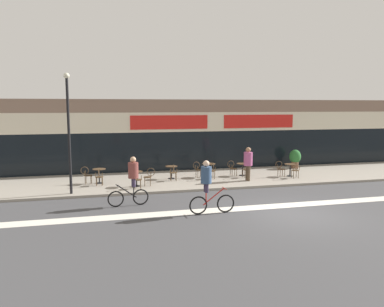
{
  "coord_description": "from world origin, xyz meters",
  "views": [
    {
      "loc": [
        -7.15,
        -12.58,
        4.1
      ],
      "look_at": [
        -2.3,
        6.9,
        1.55
      ],
      "focal_mm": 35.0,
      "sensor_mm": 36.0,
      "label": 1
    }
  ],
  "objects_px": {
    "cafe_chair_2_near": "(173,171)",
    "pedestrian_near_end": "(248,161)",
    "cafe_chair_3_side": "(198,168)",
    "cafe_chair_5_near": "(296,169)",
    "cafe_chair_4_near": "(247,168)",
    "cyclist_0": "(208,184)",
    "bistro_table_1": "(136,176)",
    "cafe_chair_5_side": "(280,168)",
    "cafe_chair_3_near": "(212,170)",
    "cafe_chair_1_side": "(149,176)",
    "cafe_chair_4_side": "(232,167)",
    "bistro_table_0": "(99,173)",
    "cafe_chair_0_side": "(87,174)",
    "cafe_chair_1_near": "(138,178)",
    "cafe_chair_0_near": "(99,176)",
    "planter_pot": "(295,158)",
    "bistro_table_2": "(171,170)",
    "bistro_table_4": "(243,167)",
    "bistro_table_3": "(209,167)",
    "bistro_table_5": "(290,168)",
    "cyclist_1": "(132,178)"
  },
  "relations": [
    {
      "from": "cafe_chair_3_side",
      "to": "cafe_chair_0_near",
      "type": "bearing_deg",
      "value": -177.38
    },
    {
      "from": "bistro_table_5",
      "to": "cafe_chair_4_near",
      "type": "distance_m",
      "value": 2.58
    },
    {
      "from": "bistro_table_2",
      "to": "cafe_chair_4_side",
      "type": "distance_m",
      "value": 3.52
    },
    {
      "from": "cafe_chair_0_near",
      "to": "cafe_chair_4_near",
      "type": "relative_size",
      "value": 1.0
    },
    {
      "from": "cafe_chair_5_side",
      "to": "pedestrian_near_end",
      "type": "xyz_separation_m",
      "value": [
        -2.22,
        -0.62,
        0.56
      ]
    },
    {
      "from": "bistro_table_0",
      "to": "cafe_chair_4_side",
      "type": "height_order",
      "value": "cafe_chair_4_side"
    },
    {
      "from": "cafe_chair_3_side",
      "to": "cafe_chair_4_side",
      "type": "relative_size",
      "value": 1.0
    },
    {
      "from": "cafe_chair_3_side",
      "to": "cafe_chair_5_near",
      "type": "relative_size",
      "value": 1.0
    },
    {
      "from": "cafe_chair_5_near",
      "to": "cafe_chair_1_side",
      "type": "bearing_deg",
      "value": 95.77
    },
    {
      "from": "bistro_table_1",
      "to": "cafe_chair_5_side",
      "type": "height_order",
      "value": "cafe_chair_5_side"
    },
    {
      "from": "bistro_table_1",
      "to": "cafe_chair_2_near",
      "type": "xyz_separation_m",
      "value": [
        2.05,
        0.88,
        -0.01
      ]
    },
    {
      "from": "bistro_table_3",
      "to": "cafe_chair_5_near",
      "type": "height_order",
      "value": "cafe_chair_5_near"
    },
    {
      "from": "cafe_chair_4_near",
      "to": "cyclist_0",
      "type": "distance_m",
      "value": 7.15
    },
    {
      "from": "cyclist_0",
      "to": "cafe_chair_5_side",
      "type": "bearing_deg",
      "value": 43.04
    },
    {
      "from": "bistro_table_0",
      "to": "cafe_chair_0_near",
      "type": "bearing_deg",
      "value": -90.76
    },
    {
      "from": "cafe_chair_0_near",
      "to": "cafe_chair_2_near",
      "type": "distance_m",
      "value": 3.88
    },
    {
      "from": "bistro_table_1",
      "to": "cafe_chair_5_side",
      "type": "distance_m",
      "value": 8.18
    },
    {
      "from": "bistro_table_1",
      "to": "bistro_table_3",
      "type": "bearing_deg",
      "value": 19.71
    },
    {
      "from": "cafe_chair_1_side",
      "to": "cafe_chair_4_side",
      "type": "height_order",
      "value": "same"
    },
    {
      "from": "cafe_chair_0_near",
      "to": "cafe_chair_3_side",
      "type": "distance_m",
      "value": 5.46
    },
    {
      "from": "cafe_chair_3_near",
      "to": "bistro_table_1",
      "type": "bearing_deg",
      "value": 99.97
    },
    {
      "from": "bistro_table_2",
      "to": "cafe_chair_0_near",
      "type": "relative_size",
      "value": 0.78
    },
    {
      "from": "bistro_table_3",
      "to": "cafe_chair_3_near",
      "type": "relative_size",
      "value": 0.85
    },
    {
      "from": "bistro_table_1",
      "to": "cafe_chair_0_near",
      "type": "distance_m",
      "value": 1.9
    },
    {
      "from": "bistro_table_4",
      "to": "bistro_table_3",
      "type": "bearing_deg",
      "value": 177.84
    },
    {
      "from": "bistro_table_2",
      "to": "cafe_chair_4_side",
      "type": "xyz_separation_m",
      "value": [
        3.52,
        -0.09,
        0.02
      ]
    },
    {
      "from": "cafe_chair_1_side",
      "to": "cafe_chair_5_side",
      "type": "xyz_separation_m",
      "value": [
        7.53,
        0.61,
        0.0
      ]
    },
    {
      "from": "bistro_table_2",
      "to": "cafe_chair_3_near",
      "type": "bearing_deg",
      "value": -16.47
    },
    {
      "from": "bistro_table_0",
      "to": "cafe_chair_1_side",
      "type": "height_order",
      "value": "cafe_chair_1_side"
    },
    {
      "from": "cafe_chair_0_near",
      "to": "planter_pot",
      "type": "height_order",
      "value": "planter_pot"
    },
    {
      "from": "bistro_table_1",
      "to": "bistro_table_5",
      "type": "height_order",
      "value": "bistro_table_1"
    },
    {
      "from": "bistro_table_2",
      "to": "pedestrian_near_end",
      "type": "relative_size",
      "value": 0.39
    },
    {
      "from": "cafe_chair_4_side",
      "to": "planter_pot",
      "type": "relative_size",
      "value": 0.75
    },
    {
      "from": "cafe_chair_0_near",
      "to": "cyclist_0",
      "type": "distance_m",
      "value": 6.97
    },
    {
      "from": "bistro_table_1",
      "to": "cafe_chair_2_near",
      "type": "distance_m",
      "value": 2.24
    },
    {
      "from": "cafe_chair_3_near",
      "to": "cafe_chair_5_near",
      "type": "xyz_separation_m",
      "value": [
        4.58,
        -0.9,
        0.0
      ]
    },
    {
      "from": "cafe_chair_3_near",
      "to": "cyclist_1",
      "type": "height_order",
      "value": "cyclist_1"
    },
    {
      "from": "bistro_table_5",
      "to": "cafe_chair_0_side",
      "type": "distance_m",
      "value": 11.23
    },
    {
      "from": "cafe_chair_3_near",
      "to": "cyclist_0",
      "type": "distance_m",
      "value": 6.32
    },
    {
      "from": "cafe_chair_2_near",
      "to": "cafe_chair_4_near",
      "type": "bearing_deg",
      "value": -86.19
    },
    {
      "from": "cafe_chair_0_near",
      "to": "cafe_chair_5_side",
      "type": "bearing_deg",
      "value": -83.53
    },
    {
      "from": "cafe_chair_2_near",
      "to": "pedestrian_near_end",
      "type": "bearing_deg",
      "value": -98.17
    },
    {
      "from": "cafe_chair_2_near",
      "to": "planter_pot",
      "type": "bearing_deg",
      "value": -70.59
    },
    {
      "from": "cafe_chair_3_side",
      "to": "cafe_chair_5_near",
      "type": "xyz_separation_m",
      "value": [
        5.2,
        -1.52,
        0.0
      ]
    },
    {
      "from": "cafe_chair_1_side",
      "to": "cafe_chair_1_near",
      "type": "bearing_deg",
      "value": 52.33
    },
    {
      "from": "cafe_chair_4_near",
      "to": "cafe_chair_4_side",
      "type": "relative_size",
      "value": 1.0
    },
    {
      "from": "bistro_table_4",
      "to": "cafe_chair_1_near",
      "type": "bearing_deg",
      "value": -161.72
    },
    {
      "from": "bistro_table_2",
      "to": "cafe_chair_1_side",
      "type": "height_order",
      "value": "cafe_chair_1_side"
    },
    {
      "from": "bistro_table_0",
      "to": "cafe_chair_0_side",
      "type": "height_order",
      "value": "cafe_chair_0_side"
    },
    {
      "from": "cafe_chair_0_near",
      "to": "cafe_chair_5_near",
      "type": "bearing_deg",
      "value": -86.92
    }
  ]
}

